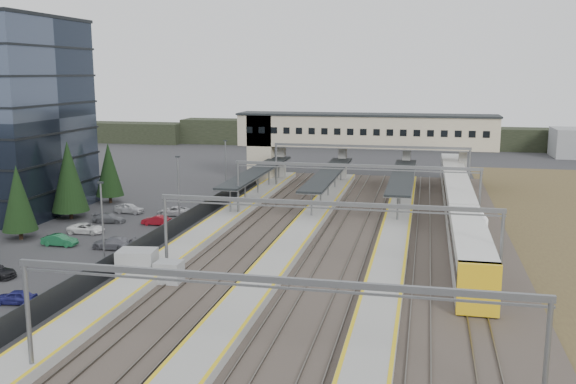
% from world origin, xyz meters
% --- Properties ---
extents(ground, '(220.00, 220.00, 0.00)m').
position_xyz_m(ground, '(0.00, 0.00, 0.00)').
color(ground, '#2B2B2D').
rests_on(ground, ground).
extents(car_park, '(10.60, 44.53, 1.29)m').
position_xyz_m(car_park, '(-14.02, -7.09, 0.60)').
color(car_park, silver).
rests_on(car_park, ground).
extents(lampposts, '(0.50, 53.25, 8.07)m').
position_xyz_m(lampposts, '(-8.00, 1.25, 4.34)').
color(lampposts, slate).
rests_on(lampposts, ground).
extents(fence, '(0.08, 90.00, 2.00)m').
position_xyz_m(fence, '(-6.50, 5.00, 1.00)').
color(fence, '#26282B').
rests_on(fence, ground).
extents(relay_cabin_near, '(3.44, 2.71, 2.64)m').
position_xyz_m(relay_cabin_near, '(-3.89, -9.93, 1.32)').
color(relay_cabin_near, gray).
rests_on(relay_cabin_near, ground).
extents(relay_cabin_far, '(2.19, 1.84, 1.98)m').
position_xyz_m(relay_cabin_far, '(-0.76, -10.52, 0.99)').
color(relay_cabin_far, gray).
rests_on(relay_cabin_far, ground).
extents(rail_corridor, '(34.00, 90.00, 0.92)m').
position_xyz_m(rail_corridor, '(9.34, 5.00, 0.29)').
color(rail_corridor, '#3A332D').
rests_on(rail_corridor, ground).
extents(canopies, '(23.10, 30.00, 3.28)m').
position_xyz_m(canopies, '(7.00, 27.00, 3.92)').
color(canopies, black).
rests_on(canopies, ground).
extents(footbridge, '(40.40, 6.40, 11.20)m').
position_xyz_m(footbridge, '(7.70, 42.00, 7.93)').
color(footbridge, '#B7A790').
rests_on(footbridge, ground).
extents(gantries, '(28.40, 62.28, 7.17)m').
position_xyz_m(gantries, '(12.00, 3.00, 6.00)').
color(gantries, slate).
rests_on(gantries, ground).
extents(train, '(3.07, 64.26, 3.87)m').
position_xyz_m(train, '(24.00, 18.51, 2.20)').
color(train, silver).
rests_on(train, ground).
extents(billboard, '(0.57, 5.38, 4.46)m').
position_xyz_m(billboard, '(25.40, 2.88, 2.96)').
color(billboard, slate).
rests_on(billboard, ground).
extents(treeline_far, '(170.00, 19.00, 7.00)m').
position_xyz_m(treeline_far, '(23.81, 92.28, 2.95)').
color(treeline_far, black).
rests_on(treeline_far, ground).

